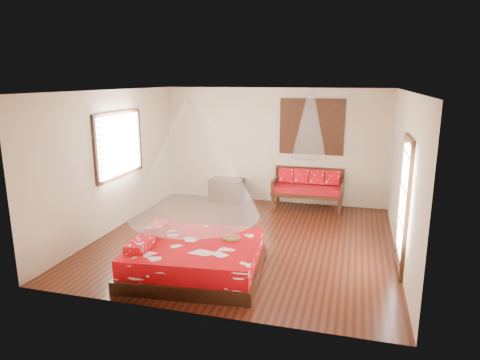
{
  "coord_description": "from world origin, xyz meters",
  "views": [
    {
      "loc": [
        1.94,
        -7.47,
        3.01
      ],
      "look_at": [
        -0.13,
        0.07,
        1.15
      ],
      "focal_mm": 32.0,
      "sensor_mm": 36.0,
      "label": 1
    }
  ],
  "objects": [
    {
      "name": "shutter_panel",
      "position": [
        0.91,
        2.72,
        1.9
      ],
      "size": [
        1.52,
        0.06,
        1.32
      ],
      "color": "black",
      "rests_on": "wall_back"
    },
    {
      "name": "mosquito_net_daybed",
      "position": [
        0.91,
        2.25,
        2.0
      ],
      "size": [
        0.78,
        0.78,
        1.5
      ],
      "primitive_type": "cone",
      "color": "white",
      "rests_on": "ceiling"
    },
    {
      "name": "room",
      "position": [
        0.0,
        0.0,
        1.4
      ],
      "size": [
        5.54,
        5.54,
        2.84
      ],
      "color": "black",
      "rests_on": "ground"
    },
    {
      "name": "wine_tray",
      "position": [
        0.1,
        -1.28,
        0.56
      ],
      "size": [
        0.29,
        0.29,
        0.23
      ],
      "rotation": [
        0.0,
        0.0,
        0.22
      ],
      "color": "brown",
      "rests_on": "bed"
    },
    {
      "name": "window_left",
      "position": [
        -2.71,
        0.2,
        1.7
      ],
      "size": [
        0.1,
        1.74,
        1.34
      ],
      "color": "black",
      "rests_on": "wall_left"
    },
    {
      "name": "glazed_door",
      "position": [
        2.72,
        -0.6,
        1.07
      ],
      "size": [
        0.08,
        1.02,
        2.16
      ],
      "color": "black",
      "rests_on": "floor"
    },
    {
      "name": "mosquito_net_main",
      "position": [
        -0.4,
        -1.6,
        1.85
      ],
      "size": [
        2.02,
        2.02,
        1.8
      ],
      "primitive_type": "cone",
      "color": "white",
      "rests_on": "ceiling"
    },
    {
      "name": "bed",
      "position": [
        -0.42,
        -1.6,
        0.25
      ],
      "size": [
        2.22,
        2.04,
        0.64
      ],
      "rotation": [
        0.0,
        0.0,
        0.1
      ],
      "color": "black",
      "rests_on": "floor"
    },
    {
      "name": "daybed",
      "position": [
        0.91,
        2.37,
        0.52
      ],
      "size": [
        1.64,
        0.73,
        0.94
      ],
      "color": "black",
      "rests_on": "floor"
    },
    {
      "name": "storage_chest",
      "position": [
        -1.13,
        2.45,
        0.28
      ],
      "size": [
        0.85,
        0.64,
        0.56
      ],
      "rotation": [
        0.0,
        0.0,
        -0.06
      ],
      "color": "black",
      "rests_on": "floor"
    }
  ]
}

